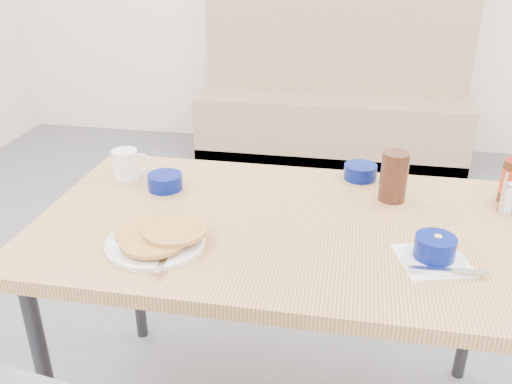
% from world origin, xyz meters
% --- Properties ---
extents(booth_bench, '(1.90, 0.56, 1.22)m').
position_xyz_m(booth_bench, '(0.00, 2.78, 0.35)').
color(booth_bench, '#A28263').
rests_on(booth_bench, ground).
extents(dining_table, '(1.40, 0.80, 0.76)m').
position_xyz_m(dining_table, '(0.00, 0.25, 0.70)').
color(dining_table, tan).
rests_on(dining_table, ground).
extents(pancake_plate, '(0.26, 0.27, 0.05)m').
position_xyz_m(pancake_plate, '(-0.31, 0.07, 0.78)').
color(pancake_plate, white).
rests_on(pancake_plate, dining_table).
extents(coffee_mug, '(0.12, 0.08, 0.10)m').
position_xyz_m(coffee_mug, '(-0.56, 0.46, 0.81)').
color(coffee_mug, white).
rests_on(coffee_mug, dining_table).
extents(grits_setting, '(0.22, 0.20, 0.07)m').
position_xyz_m(grits_setting, '(0.38, 0.12, 0.79)').
color(grits_setting, white).
rests_on(grits_setting, dining_table).
extents(creamer_bowl, '(0.11, 0.11, 0.05)m').
position_xyz_m(creamer_bowl, '(-0.40, 0.40, 0.78)').
color(creamer_bowl, '#041264').
rests_on(creamer_bowl, dining_table).
extents(butter_bowl, '(0.11, 0.11, 0.05)m').
position_xyz_m(butter_bowl, '(0.20, 0.59, 0.78)').
color(butter_bowl, '#041264').
rests_on(butter_bowl, dining_table).
extents(amber_tumbler, '(0.08, 0.08, 0.15)m').
position_xyz_m(amber_tumbler, '(0.29, 0.45, 0.84)').
color(amber_tumbler, '#381C11').
rests_on(amber_tumbler, dining_table).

